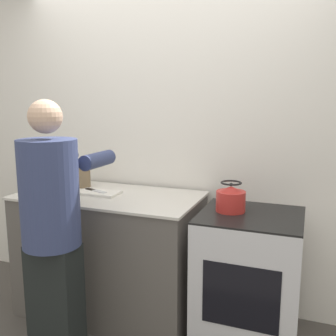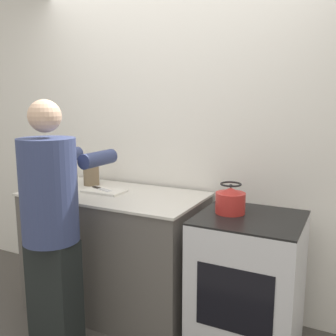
% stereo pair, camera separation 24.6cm
% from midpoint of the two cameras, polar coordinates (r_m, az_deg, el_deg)
% --- Properties ---
extents(wall_back, '(8.00, 0.05, 2.60)m').
position_cam_midpoint_polar(wall_back, '(2.98, 4.18, 4.04)').
color(wall_back, white).
rests_on(wall_back, ground_plane).
extents(counter, '(1.35, 0.72, 0.93)m').
position_cam_midpoint_polar(counter, '(2.99, -5.63, -12.52)').
color(counter, '#5B5651').
rests_on(counter, ground_plane).
extents(oven, '(0.64, 0.61, 0.91)m').
position_cam_midpoint_polar(oven, '(2.60, 14.82, -16.80)').
color(oven, silver).
rests_on(oven, ground_plane).
extents(person, '(0.39, 0.62, 1.63)m').
position_cam_midpoint_polar(person, '(2.40, -14.43, -8.06)').
color(person, black).
rests_on(person, ground_plane).
extents(cutting_board, '(0.31, 0.18, 0.02)m').
position_cam_midpoint_polar(cutting_board, '(2.87, -7.30, -3.55)').
color(cutting_board, silver).
rests_on(cutting_board, counter).
extents(knife, '(0.21, 0.10, 0.01)m').
position_cam_midpoint_polar(knife, '(2.90, -7.78, -3.19)').
color(knife, silver).
rests_on(knife, cutting_board).
extents(kettle, '(0.19, 0.19, 0.20)m').
position_cam_midpoint_polar(kettle, '(2.45, 12.35, -4.90)').
color(kettle, red).
rests_on(kettle, oven).
extents(bowl_prep, '(0.15, 0.15, 0.05)m').
position_cam_midpoint_polar(bowl_prep, '(3.14, -13.72, -2.25)').
color(bowl_prep, '#426684').
rests_on(bowl_prep, counter).
extents(canister_jar, '(0.13, 0.13, 0.18)m').
position_cam_midpoint_polar(canister_jar, '(3.12, -9.44, -0.96)').
color(canister_jar, '#756047').
rests_on(canister_jar, counter).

